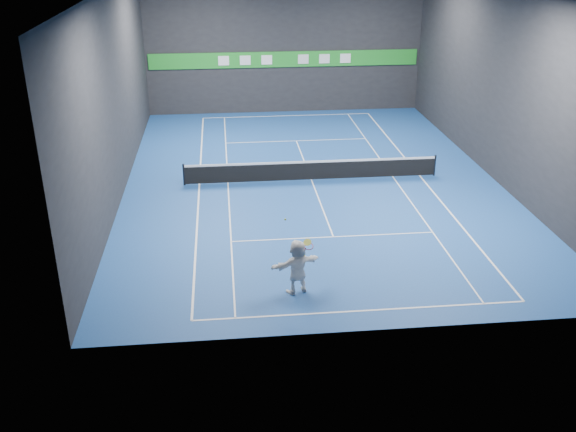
{
  "coord_description": "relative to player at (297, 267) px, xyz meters",
  "views": [
    {
      "loc": [
        -4.25,
        -29.25,
        11.37
      ],
      "look_at": [
        -1.95,
        -7.48,
        1.5
      ],
      "focal_mm": 40.0,
      "sensor_mm": 36.0,
      "label": 1
    }
  ],
  "objects": [
    {
      "name": "center_service_line",
      "position": [
        1.95,
        10.46,
        -0.97
      ],
      "size": [
        0.06,
        12.8,
        0.01
      ],
      "primitive_type": "cube",
      "color": "white",
      "rests_on": "ground"
    },
    {
      "name": "sponsor_banner",
      "position": [
        1.95,
        23.4,
        2.53
      ],
      "size": [
        17.64,
        0.11,
        1.0
      ],
      "color": "green",
      "rests_on": "wall_back"
    },
    {
      "name": "sideline_singles_left",
      "position": [
        -2.16,
        10.46,
        -0.97
      ],
      "size": [
        0.06,
        23.78,
        0.01
      ],
      "primitive_type": "cube",
      "color": "white",
      "rests_on": "ground"
    },
    {
      "name": "tennis_net",
      "position": [
        1.95,
        10.46,
        -0.43
      ],
      "size": [
        12.5,
        0.1,
        1.07
      ],
      "color": "black",
      "rests_on": "ground"
    },
    {
      "name": "service_line_near",
      "position": [
        1.95,
        4.06,
        -0.97
      ],
      "size": [
        8.23,
        0.06,
        0.01
      ],
      "primitive_type": "cube",
      "color": "white",
      "rests_on": "ground"
    },
    {
      "name": "tennis_racket",
      "position": [
        0.36,
        0.05,
        0.68
      ],
      "size": [
        0.45,
        0.4,
        0.77
      ],
      "color": "red",
      "rests_on": "player"
    },
    {
      "name": "sideline_doubles_left",
      "position": [
        -3.54,
        10.46,
        -0.97
      ],
      "size": [
        0.08,
        23.78,
        0.01
      ],
      "primitive_type": "cube",
      "color": "white",
      "rests_on": "ground"
    },
    {
      "name": "baseline_far",
      "position": [
        1.95,
        22.35,
        -0.97
      ],
      "size": [
        10.98,
        0.08,
        0.01
      ],
      "primitive_type": "cube",
      "color": "white",
      "rests_on": "ground"
    },
    {
      "name": "sideline_doubles_right",
      "position": [
        7.44,
        10.46,
        -0.97
      ],
      "size": [
        0.08,
        23.78,
        0.01
      ],
      "primitive_type": "cube",
      "color": "white",
      "rests_on": "ground"
    },
    {
      "name": "ground",
      "position": [
        1.95,
        10.46,
        -0.97
      ],
      "size": [
        26.0,
        26.0,
        0.0
      ],
      "primitive_type": "plane",
      "color": "navy",
      "rests_on": "ground"
    },
    {
      "name": "player",
      "position": [
        0.0,
        0.0,
        0.0
      ],
      "size": [
        1.88,
        1.17,
        1.94
      ],
      "primitive_type": "imported",
      "rotation": [
        0.0,
        0.0,
        3.51
      ],
      "color": "white",
      "rests_on": "ground"
    },
    {
      "name": "baseline_near",
      "position": [
        1.95,
        -1.43,
        -0.97
      ],
      "size": [
        10.98,
        0.08,
        0.01
      ],
      "primitive_type": "cube",
      "color": "white",
      "rests_on": "ground"
    },
    {
      "name": "service_line_far",
      "position": [
        1.95,
        16.86,
        -0.97
      ],
      "size": [
        8.23,
        0.06,
        0.01
      ],
      "primitive_type": "cube",
      "color": "white",
      "rests_on": "ground"
    },
    {
      "name": "tennis_ball",
      "position": [
        -0.4,
        0.06,
        1.74
      ],
      "size": [
        0.07,
        0.07,
        0.07
      ],
      "primitive_type": "sphere",
      "color": "#C6E025",
      "rests_on": "player"
    },
    {
      "name": "wall_left",
      "position": [
        -7.05,
        10.46,
        3.53
      ],
      "size": [
        0.1,
        26.0,
        9.0
      ],
      "primitive_type": "cube",
      "color": "black",
      "rests_on": "ground"
    },
    {
      "name": "sideline_singles_right",
      "position": [
        6.06,
        10.46,
        -0.97
      ],
      "size": [
        0.06,
        23.78,
        0.01
      ],
      "primitive_type": "cube",
      "color": "white",
      "rests_on": "ground"
    },
    {
      "name": "wall_front",
      "position": [
        1.95,
        -2.54,
        3.53
      ],
      "size": [
        18.0,
        0.1,
        9.0
      ],
      "primitive_type": "cube",
      "color": "black",
      "rests_on": "ground"
    },
    {
      "name": "wall_right",
      "position": [
        10.95,
        10.46,
        3.53
      ],
      "size": [
        0.1,
        26.0,
        9.0
      ],
      "primitive_type": "cube",
      "color": "black",
      "rests_on": "ground"
    },
    {
      "name": "wall_back",
      "position": [
        1.95,
        23.46,
        3.53
      ],
      "size": [
        18.0,
        0.1,
        9.0
      ],
      "primitive_type": "cube",
      "color": "black",
      "rests_on": "ground"
    }
  ]
}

